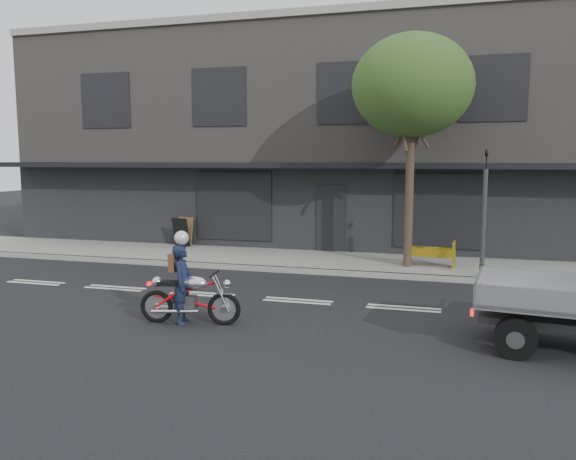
{
  "coord_description": "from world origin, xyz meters",
  "views": [
    {
      "loc": [
        3.21,
        -12.23,
        3.26
      ],
      "look_at": [
        -0.38,
        0.5,
        1.58
      ],
      "focal_mm": 35.0,
      "sensor_mm": 36.0,
      "label": 1
    }
  ],
  "objects_px": {
    "street_tree": "(412,86)",
    "motorcycle": "(190,297)",
    "construction_barrier": "(430,254)",
    "traffic_light_pole": "(484,220)",
    "rider": "(183,284)",
    "sandwich_board": "(181,232)"
  },
  "relations": [
    {
      "from": "street_tree",
      "to": "sandwich_board",
      "type": "height_order",
      "value": "street_tree"
    },
    {
      "from": "traffic_light_pole",
      "to": "construction_barrier",
      "type": "relative_size",
      "value": 2.46
    },
    {
      "from": "street_tree",
      "to": "motorcycle",
      "type": "distance_m",
      "value": 8.9
    },
    {
      "from": "street_tree",
      "to": "construction_barrier",
      "type": "xyz_separation_m",
      "value": [
        0.62,
        -0.06,
        -4.73
      ]
    },
    {
      "from": "traffic_light_pole",
      "to": "motorcycle",
      "type": "bearing_deg",
      "value": -135.83
    },
    {
      "from": "motorcycle",
      "to": "sandwich_board",
      "type": "bearing_deg",
      "value": 108.99
    },
    {
      "from": "traffic_light_pole",
      "to": "motorcycle",
      "type": "xyz_separation_m",
      "value": [
        -5.81,
        -5.65,
        -1.11
      ]
    },
    {
      "from": "sandwich_board",
      "to": "construction_barrier",
      "type": "bearing_deg",
      "value": 1.78
    },
    {
      "from": "construction_barrier",
      "to": "motorcycle",
      "type": "bearing_deg",
      "value": -124.56
    },
    {
      "from": "traffic_light_pole",
      "to": "rider",
      "type": "xyz_separation_m",
      "value": [
        -5.96,
        -5.65,
        -0.86
      ]
    },
    {
      "from": "sandwich_board",
      "to": "traffic_light_pole",
      "type": "bearing_deg",
      "value": -1.12
    },
    {
      "from": "construction_barrier",
      "to": "traffic_light_pole",
      "type": "bearing_deg",
      "value": -30.0
    },
    {
      "from": "street_tree",
      "to": "construction_barrier",
      "type": "height_order",
      "value": "street_tree"
    },
    {
      "from": "construction_barrier",
      "to": "sandwich_board",
      "type": "bearing_deg",
      "value": 169.2
    },
    {
      "from": "rider",
      "to": "sandwich_board",
      "type": "distance_m",
      "value": 9.07
    },
    {
      "from": "construction_barrier",
      "to": "rider",
      "type": "bearing_deg",
      "value": -125.46
    },
    {
      "from": "construction_barrier",
      "to": "sandwich_board",
      "type": "xyz_separation_m",
      "value": [
        -8.67,
        1.65,
        0.12
      ]
    },
    {
      "from": "rider",
      "to": "sandwich_board",
      "type": "xyz_separation_m",
      "value": [
        -4.08,
        8.1,
        -0.13
      ]
    },
    {
      "from": "street_tree",
      "to": "construction_barrier",
      "type": "relative_size",
      "value": 4.75
    },
    {
      "from": "sandwich_board",
      "to": "street_tree",
      "type": "bearing_deg",
      "value": 1.34
    },
    {
      "from": "motorcycle",
      "to": "traffic_light_pole",
      "type": "bearing_deg",
      "value": 35.59
    },
    {
      "from": "street_tree",
      "to": "traffic_light_pole",
      "type": "xyz_separation_m",
      "value": [
        2.0,
        -0.85,
        -3.63
      ]
    }
  ]
}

